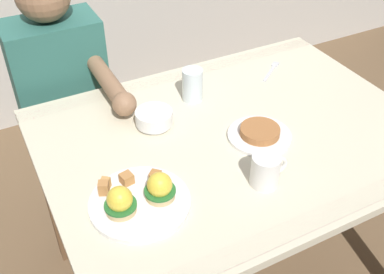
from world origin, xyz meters
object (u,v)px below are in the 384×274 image
at_px(eggs_benedict_plate, 139,198).
at_px(fork, 272,70).
at_px(diner_person, 66,96).
at_px(water_glass_far, 192,87).
at_px(coffee_mug, 266,169).
at_px(fruit_bowl, 154,118).
at_px(dining_table, 233,158).
at_px(side_plate, 260,134).

height_order(eggs_benedict_plate, fork, eggs_benedict_plate).
bearing_deg(diner_person, water_glass_far, -44.99).
height_order(coffee_mug, diner_person, diner_person).
xyz_separation_m(fruit_bowl, diner_person, (-0.19, 0.45, -0.12)).
bearing_deg(water_glass_far, fork, 5.23).
bearing_deg(dining_table, coffee_mug, -101.51).
relative_size(eggs_benedict_plate, diner_person, 0.24).
relative_size(side_plate, diner_person, 0.18).
bearing_deg(coffee_mug, diner_person, 112.81).
relative_size(fruit_bowl, fork, 0.89).
height_order(fork, side_plate, side_plate).
bearing_deg(coffee_mug, water_glass_far, 87.98).
xyz_separation_m(eggs_benedict_plate, water_glass_far, (0.36, 0.38, 0.02)).
bearing_deg(coffee_mug, fruit_bowl, 113.13).
relative_size(fruit_bowl, coffee_mug, 1.08).
xyz_separation_m(coffee_mug, side_plate, (0.10, 0.18, -0.04)).
relative_size(eggs_benedict_plate, water_glass_far, 2.35).
bearing_deg(coffee_mug, eggs_benedict_plate, 166.35).
xyz_separation_m(eggs_benedict_plate, side_plate, (0.44, 0.09, -0.01)).
height_order(side_plate, diner_person, diner_person).
height_order(eggs_benedict_plate, diner_person, diner_person).
xyz_separation_m(coffee_mug, water_glass_far, (0.02, 0.47, -0.00)).
relative_size(coffee_mug, diner_person, 0.10).
distance_m(dining_table, fruit_bowl, 0.29).
xyz_separation_m(coffee_mug, fork, (0.37, 0.50, -0.05)).
relative_size(eggs_benedict_plate, coffee_mug, 2.42).
bearing_deg(dining_table, side_plate, -44.02).
xyz_separation_m(fork, side_plate, (-0.27, -0.32, 0.01)).
bearing_deg(water_glass_far, coffee_mug, -92.02).
distance_m(eggs_benedict_plate, diner_person, 0.76).
distance_m(side_plate, diner_person, 0.80).
bearing_deg(eggs_benedict_plate, side_plate, 12.07).
bearing_deg(eggs_benedict_plate, fork, 30.20).
relative_size(fork, water_glass_far, 1.17).
distance_m(coffee_mug, fork, 0.62).
relative_size(eggs_benedict_plate, side_plate, 1.35).
bearing_deg(water_glass_far, eggs_benedict_plate, -132.89).
bearing_deg(side_plate, eggs_benedict_plate, -167.93).
bearing_deg(fruit_bowl, eggs_benedict_plate, -120.11).
height_order(fruit_bowl, water_glass_far, water_glass_far).
bearing_deg(water_glass_far, diner_person, 135.01).
bearing_deg(side_plate, fruit_bowl, 142.09).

